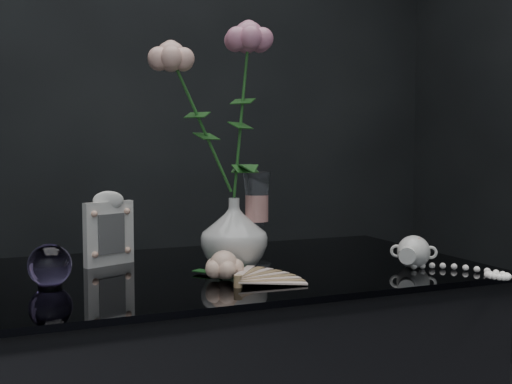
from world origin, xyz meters
name	(u,v)px	position (x,y,z in m)	size (l,w,h in m)	color
vase	(234,233)	(0.02, 0.04, 0.83)	(0.14, 0.14, 0.14)	silver
wine_glass	(257,219)	(0.07, 0.04, 0.86)	(0.06, 0.06, 0.20)	white
picture_frame	(109,228)	(-0.21, 0.17, 0.84)	(0.12, 0.09, 0.16)	white
paperweight	(50,265)	(-0.34, 0.01, 0.80)	(0.08, 0.08, 0.08)	#9B80D1
paper_fan	(238,280)	(-0.04, -0.13, 0.77)	(0.25, 0.19, 0.03)	beige
loose_rose	(224,265)	(-0.04, -0.06, 0.79)	(0.12, 0.16, 0.06)	#FFC2A4
pearl_jar	(414,250)	(0.36, -0.09, 0.80)	(0.23, 0.24, 0.07)	white
roses	(220,104)	(-0.01, 0.04, 1.09)	(0.25, 0.11, 0.41)	#F1B19E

